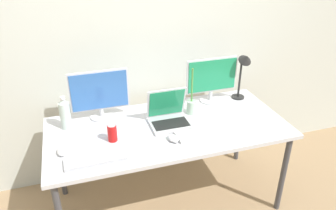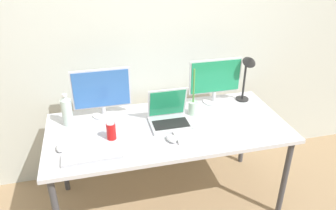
{
  "view_description": "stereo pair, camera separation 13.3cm",
  "coord_description": "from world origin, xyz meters",
  "px_view_note": "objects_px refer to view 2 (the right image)",
  "views": [
    {
      "loc": [
        -0.64,
        -2.01,
        2.02
      ],
      "look_at": [
        0.0,
        0.0,
        0.92
      ],
      "focal_mm": 35.0,
      "sensor_mm": 36.0,
      "label": 1
    },
    {
      "loc": [
        -0.51,
        -2.04,
        2.02
      ],
      "look_at": [
        0.0,
        0.0,
        0.92
      ],
      "focal_mm": 35.0,
      "sensor_mm": 36.0,
      "label": 2
    }
  ],
  "objects_px": {
    "monitor_center": "(215,79)",
    "bamboo_vase": "(193,106)",
    "soda_can_near_keyboard": "(111,131)",
    "desk_lamp": "(248,69)",
    "keyboard_main": "(203,134)",
    "keyboard_aux": "(92,156)",
    "mouse_by_keyboard": "(171,138)",
    "mouse_by_laptop": "(61,147)",
    "work_desk": "(168,132)",
    "monitor_left": "(102,92)",
    "laptop_silver": "(169,116)",
    "water_bottle": "(67,111)"
  },
  "relations": [
    {
      "from": "keyboard_main",
      "to": "water_bottle",
      "type": "xyz_separation_m",
      "value": [
        -0.94,
        0.39,
        0.11
      ]
    },
    {
      "from": "monitor_center",
      "to": "bamboo_vase",
      "type": "relative_size",
      "value": 1.16
    },
    {
      "from": "laptop_silver",
      "to": "mouse_by_laptop",
      "type": "relative_size",
      "value": 2.78
    },
    {
      "from": "monitor_left",
      "to": "water_bottle",
      "type": "distance_m",
      "value": 0.29
    },
    {
      "from": "keyboard_main",
      "to": "mouse_by_keyboard",
      "type": "distance_m",
      "value": 0.24
    },
    {
      "from": "keyboard_main",
      "to": "water_bottle",
      "type": "bearing_deg",
      "value": 154.87
    },
    {
      "from": "mouse_by_laptop",
      "to": "monitor_center",
      "type": "bearing_deg",
      "value": 18.17
    },
    {
      "from": "monitor_center",
      "to": "water_bottle",
      "type": "height_order",
      "value": "monitor_center"
    },
    {
      "from": "keyboard_main",
      "to": "desk_lamp",
      "type": "xyz_separation_m",
      "value": [
        0.52,
        0.41,
        0.29
      ]
    },
    {
      "from": "monitor_center",
      "to": "keyboard_main",
      "type": "bearing_deg",
      "value": -119.04
    },
    {
      "from": "mouse_by_laptop",
      "to": "bamboo_vase",
      "type": "xyz_separation_m",
      "value": [
        1.01,
        0.25,
        0.05
      ]
    },
    {
      "from": "monitor_left",
      "to": "laptop_silver",
      "type": "height_order",
      "value": "monitor_left"
    },
    {
      "from": "water_bottle",
      "to": "desk_lamp",
      "type": "xyz_separation_m",
      "value": [
        1.46,
        0.02,
        0.18
      ]
    },
    {
      "from": "work_desk",
      "to": "monitor_center",
      "type": "relative_size",
      "value": 4.02
    },
    {
      "from": "keyboard_aux",
      "to": "mouse_by_laptop",
      "type": "distance_m",
      "value": 0.25
    },
    {
      "from": "monitor_center",
      "to": "soda_can_near_keyboard",
      "type": "distance_m",
      "value": 0.98
    },
    {
      "from": "keyboard_main",
      "to": "keyboard_aux",
      "type": "relative_size",
      "value": 1.06
    },
    {
      "from": "laptop_silver",
      "to": "desk_lamp",
      "type": "relative_size",
      "value": 0.68
    },
    {
      "from": "monitor_left",
      "to": "soda_can_near_keyboard",
      "type": "xyz_separation_m",
      "value": [
        0.03,
        -0.35,
        -0.14
      ]
    },
    {
      "from": "work_desk",
      "to": "keyboard_main",
      "type": "bearing_deg",
      "value": -40.1
    },
    {
      "from": "monitor_left",
      "to": "mouse_by_keyboard",
      "type": "relative_size",
      "value": 4.17
    },
    {
      "from": "laptop_silver",
      "to": "soda_can_near_keyboard",
      "type": "relative_size",
      "value": 2.39
    },
    {
      "from": "monitor_left",
      "to": "monitor_center",
      "type": "relative_size",
      "value": 1.0
    },
    {
      "from": "monitor_center",
      "to": "mouse_by_laptop",
      "type": "height_order",
      "value": "monitor_center"
    },
    {
      "from": "keyboard_aux",
      "to": "mouse_by_keyboard",
      "type": "bearing_deg",
      "value": 5.18
    },
    {
      "from": "soda_can_near_keyboard",
      "to": "desk_lamp",
      "type": "distance_m",
      "value": 1.22
    },
    {
      "from": "laptop_silver",
      "to": "keyboard_main",
      "type": "bearing_deg",
      "value": -49.8
    },
    {
      "from": "desk_lamp",
      "to": "laptop_silver",
      "type": "bearing_deg",
      "value": -165.5
    },
    {
      "from": "mouse_by_keyboard",
      "to": "soda_can_near_keyboard",
      "type": "height_order",
      "value": "soda_can_near_keyboard"
    },
    {
      "from": "keyboard_aux",
      "to": "soda_can_near_keyboard",
      "type": "relative_size",
      "value": 3.07
    },
    {
      "from": "work_desk",
      "to": "bamboo_vase",
      "type": "bearing_deg",
      "value": 29.84
    },
    {
      "from": "mouse_by_keyboard",
      "to": "desk_lamp",
      "type": "distance_m",
      "value": 0.92
    },
    {
      "from": "mouse_by_laptop",
      "to": "desk_lamp",
      "type": "xyz_separation_m",
      "value": [
        1.51,
        0.35,
        0.28
      ]
    },
    {
      "from": "work_desk",
      "to": "bamboo_vase",
      "type": "xyz_separation_m",
      "value": [
        0.24,
        0.14,
        0.12
      ]
    },
    {
      "from": "mouse_by_keyboard",
      "to": "bamboo_vase",
      "type": "distance_m",
      "value": 0.43
    },
    {
      "from": "monitor_left",
      "to": "monitor_center",
      "type": "xyz_separation_m",
      "value": [
        0.93,
        0.0,
        0.0
      ]
    },
    {
      "from": "monitor_left",
      "to": "laptop_silver",
      "type": "relative_size",
      "value": 1.49
    },
    {
      "from": "keyboard_main",
      "to": "water_bottle",
      "type": "height_order",
      "value": "water_bottle"
    },
    {
      "from": "work_desk",
      "to": "mouse_by_laptop",
      "type": "bearing_deg",
      "value": -171.29
    },
    {
      "from": "mouse_by_laptop",
      "to": "monitor_left",
      "type": "bearing_deg",
      "value": 52.22
    },
    {
      "from": "monitor_center",
      "to": "keyboard_aux",
      "type": "bearing_deg",
      "value": -152.07
    },
    {
      "from": "monitor_center",
      "to": "mouse_by_keyboard",
      "type": "bearing_deg",
      "value": -135.78
    },
    {
      "from": "soda_can_near_keyboard",
      "to": "mouse_by_laptop",
      "type": "bearing_deg",
      "value": -171.19
    },
    {
      "from": "monitor_left",
      "to": "keyboard_aux",
      "type": "xyz_separation_m",
      "value": [
        -0.12,
        -0.55,
        -0.2
      ]
    },
    {
      "from": "mouse_by_keyboard",
      "to": "soda_can_near_keyboard",
      "type": "relative_size",
      "value": 0.85
    },
    {
      "from": "monitor_left",
      "to": "bamboo_vase",
      "type": "bearing_deg",
      "value": -12.37
    },
    {
      "from": "monitor_left",
      "to": "water_bottle",
      "type": "xyz_separation_m",
      "value": [
        -0.27,
        -0.08,
        -0.09
      ]
    },
    {
      "from": "laptop_silver",
      "to": "bamboo_vase",
      "type": "relative_size",
      "value": 0.78
    },
    {
      "from": "mouse_by_laptop",
      "to": "water_bottle",
      "type": "height_order",
      "value": "water_bottle"
    },
    {
      "from": "mouse_by_keyboard",
      "to": "monitor_center",
      "type": "bearing_deg",
      "value": 32.39
    }
  ]
}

